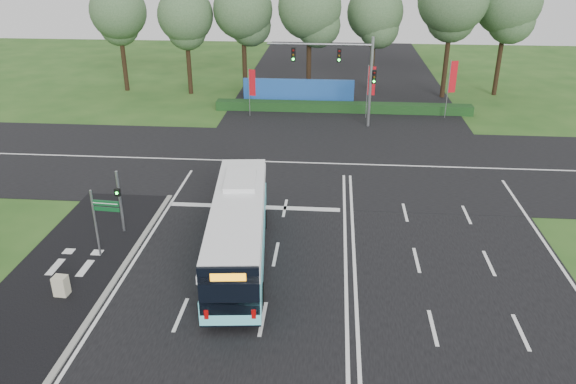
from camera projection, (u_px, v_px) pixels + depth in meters
name	position (u px, v px, depth m)	size (l,w,h in m)	color
ground	(345.00, 258.00, 26.39)	(120.00, 120.00, 0.00)	#244D19
road_main	(345.00, 257.00, 26.38)	(20.00, 120.00, 0.04)	black
road_cross	(344.00, 164.00, 37.28)	(120.00, 14.00, 0.05)	black
bike_path	(60.00, 280.00, 24.59)	(5.00, 18.00, 0.06)	black
kerb_strip	(113.00, 282.00, 24.40)	(0.25, 18.00, 0.12)	gray
city_bus	(239.00, 229.00, 25.59)	(3.43, 11.30, 3.19)	#69E7F5
pedestrian_signal	(120.00, 200.00, 27.94)	(0.29, 0.41, 3.35)	gray
street_sign	(101.00, 215.00, 25.62)	(1.33, 0.19, 3.41)	gray
utility_cabinet	(61.00, 286.00, 23.40)	(0.56, 0.47, 0.94)	beige
banner_flag_left	(252.00, 85.00, 46.23)	(0.59, 0.20, 4.07)	gray
banner_flag_mid	(370.00, 84.00, 45.77)	(0.65, 0.16, 4.41)	gray
banner_flag_right	(452.00, 81.00, 45.76)	(0.67, 0.31, 4.83)	gray
traffic_light_gantry	(348.00, 68.00, 43.07)	(8.41, 0.28, 7.00)	gray
hedge	(343.00, 107.00, 48.47)	(22.00, 1.20, 0.80)	black
blue_hoarding	(298.00, 91.00, 50.75)	(10.00, 0.30, 2.20)	#1E4FA3
eucalyptus_row	(333.00, 7.00, 50.86)	(41.40, 8.04, 12.02)	black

